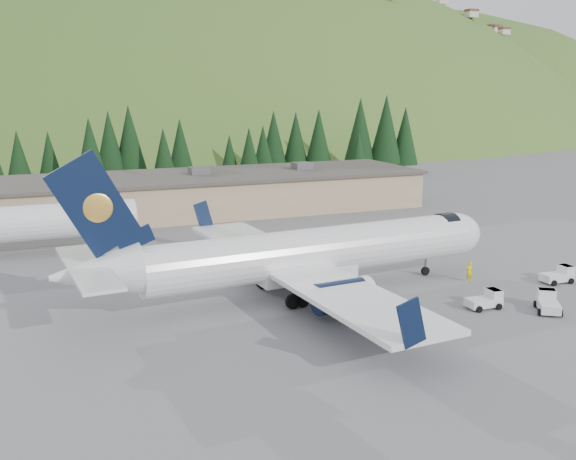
{
  "coord_description": "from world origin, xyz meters",
  "views": [
    {
      "loc": [
        -20.7,
        -45.6,
        16.17
      ],
      "look_at": [
        0.0,
        6.0,
        4.0
      ],
      "focal_mm": 40.0,
      "sensor_mm": 36.0,
      "label": 1
    }
  ],
  "objects_px": {
    "baggage_tug_a": "(486,300)",
    "ramp_worker": "(469,272)",
    "airliner": "(304,255)",
    "baggage_tug_c": "(548,302)",
    "baggage_tug_b": "(559,275)",
    "terminal_building": "(162,195)"
  },
  "relations": [
    {
      "from": "baggage_tug_c",
      "to": "baggage_tug_b",
      "type": "bearing_deg",
      "value": -16.58
    },
    {
      "from": "airliner",
      "to": "terminal_building",
      "type": "relative_size",
      "value": 0.52
    },
    {
      "from": "baggage_tug_b",
      "to": "baggage_tug_c",
      "type": "height_order",
      "value": "baggage_tug_c"
    },
    {
      "from": "baggage_tug_a",
      "to": "ramp_worker",
      "type": "bearing_deg",
      "value": 65.34
    },
    {
      "from": "baggage_tug_c",
      "to": "ramp_worker",
      "type": "xyz_separation_m",
      "value": [
        -0.77,
        8.35,
        0.23
      ]
    },
    {
      "from": "terminal_building",
      "to": "ramp_worker",
      "type": "height_order",
      "value": "terminal_building"
    },
    {
      "from": "baggage_tug_b",
      "to": "ramp_worker",
      "type": "height_order",
      "value": "ramp_worker"
    },
    {
      "from": "baggage_tug_c",
      "to": "ramp_worker",
      "type": "relative_size",
      "value": 1.74
    },
    {
      "from": "baggage_tug_a",
      "to": "terminal_building",
      "type": "bearing_deg",
      "value": 110.32
    },
    {
      "from": "terminal_building",
      "to": "ramp_worker",
      "type": "xyz_separation_m",
      "value": [
        18.53,
        -40.17,
        -1.73
      ]
    },
    {
      "from": "baggage_tug_a",
      "to": "airliner",
      "type": "bearing_deg",
      "value": 146.49
    },
    {
      "from": "airliner",
      "to": "ramp_worker",
      "type": "relative_size",
      "value": 20.95
    },
    {
      "from": "baggage_tug_c",
      "to": "terminal_building",
      "type": "xyz_separation_m",
      "value": [
        -19.3,
        48.52,
        1.96
      ]
    },
    {
      "from": "airliner",
      "to": "baggage_tug_a",
      "type": "relative_size",
      "value": 13.89
    },
    {
      "from": "airliner",
      "to": "baggage_tug_b",
      "type": "relative_size",
      "value": 13.43
    },
    {
      "from": "terminal_building",
      "to": "baggage_tug_c",
      "type": "bearing_deg",
      "value": -68.31
    },
    {
      "from": "airliner",
      "to": "baggage_tug_b",
      "type": "bearing_deg",
      "value": -17.87
    },
    {
      "from": "baggage_tug_b",
      "to": "terminal_building",
      "type": "distance_m",
      "value": 50.28
    },
    {
      "from": "airliner",
      "to": "ramp_worker",
      "type": "bearing_deg",
      "value": -12.64
    },
    {
      "from": "baggage_tug_a",
      "to": "baggage_tug_c",
      "type": "bearing_deg",
      "value": -28.67
    },
    {
      "from": "baggage_tug_c",
      "to": "ramp_worker",
      "type": "height_order",
      "value": "ramp_worker"
    },
    {
      "from": "baggage_tug_b",
      "to": "ramp_worker",
      "type": "relative_size",
      "value": 1.56
    }
  ]
}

